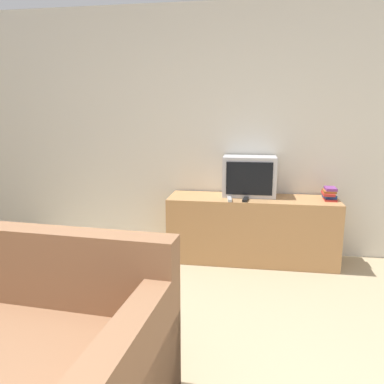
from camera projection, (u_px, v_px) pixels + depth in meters
The scene contains 6 objects.
wall_back at pixel (191, 132), 4.03m from camera, with size 9.00×0.06×2.60m.
tv_stand at pixel (251, 229), 3.84m from camera, with size 1.69×0.49×0.66m.
television at pixel (249, 176), 3.83m from camera, with size 0.53×0.31×0.41m.
book_stack at pixel (329, 194), 3.68m from camera, with size 0.14×0.21×0.12m.
remote_on_stand at pixel (245, 199), 3.64m from camera, with size 0.06×0.16×0.02m.
remote_secondary at pixel (229, 199), 3.66m from camera, with size 0.06×0.18×0.02m.
Camera 1 is at (0.64, -1.00, 1.48)m, focal length 35.00 mm.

